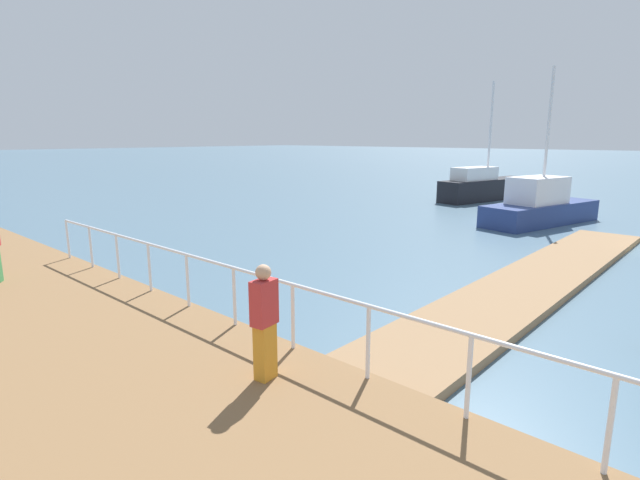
% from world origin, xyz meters
% --- Properties ---
extents(ground_plane, '(300.00, 300.00, 0.00)m').
position_xyz_m(ground_plane, '(0.00, 20.00, 0.00)').
color(ground_plane, slate).
extents(floating_dock, '(15.70, 2.00, 0.18)m').
position_xyz_m(floating_dock, '(4.35, 9.08, 0.09)').
color(floating_dock, '#93704C').
rests_on(floating_dock, ground_plane).
extents(boardwalk_railing, '(0.06, 24.94, 1.08)m').
position_xyz_m(boardwalk_railing, '(-3.15, 6.65, 1.22)').
color(boardwalk_railing, white).
rests_on(boardwalk_railing, boardwalk).
extents(moored_boat_2, '(6.34, 3.25, 6.52)m').
position_xyz_m(moored_boat_2, '(13.53, 12.08, 0.77)').
color(moored_boat_2, navy).
rests_on(moored_boat_2, ground_plane).
extents(moored_boat_3, '(7.16, 3.01, 6.81)m').
position_xyz_m(moored_boat_3, '(19.80, 17.32, 0.80)').
color(moored_boat_3, black).
rests_on(moored_boat_3, ground_plane).
extents(pedestrian_0, '(0.39, 0.27, 1.63)m').
position_xyz_m(pedestrian_0, '(-4.10, 9.89, 1.24)').
color(pedestrian_0, orange).
rests_on(pedestrian_0, boardwalk).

